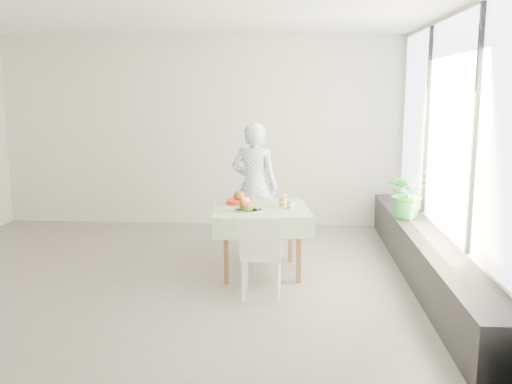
# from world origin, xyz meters

# --- Properties ---
(floor) EXTENTS (6.00, 6.00, 0.00)m
(floor) POSITION_xyz_m (0.00, 0.00, 0.00)
(floor) COLOR #615F5C
(floor) RESTS_ON ground
(ceiling) EXTENTS (6.00, 6.00, 0.00)m
(ceiling) POSITION_xyz_m (0.00, 0.00, 2.80)
(ceiling) COLOR white
(ceiling) RESTS_ON ground
(wall_back) EXTENTS (6.00, 0.02, 2.80)m
(wall_back) POSITION_xyz_m (0.00, 2.50, 1.40)
(wall_back) COLOR beige
(wall_back) RESTS_ON ground
(wall_front) EXTENTS (6.00, 0.02, 2.80)m
(wall_front) POSITION_xyz_m (0.00, -2.50, 1.40)
(wall_front) COLOR beige
(wall_front) RESTS_ON ground
(wall_right) EXTENTS (0.02, 5.00, 2.80)m
(wall_right) POSITION_xyz_m (3.00, 0.00, 1.40)
(wall_right) COLOR beige
(wall_right) RESTS_ON ground
(window_pane) EXTENTS (0.01, 4.80, 2.18)m
(window_pane) POSITION_xyz_m (2.97, 0.00, 1.65)
(window_pane) COLOR #D1E0F9
(window_pane) RESTS_ON ground
(window_ledge) EXTENTS (0.40, 4.80, 0.50)m
(window_ledge) POSITION_xyz_m (2.80, 0.00, 0.25)
(window_ledge) COLOR black
(window_ledge) RESTS_ON ground
(cafe_table) EXTENTS (1.16, 1.16, 0.74)m
(cafe_table) POSITION_xyz_m (1.02, 0.16, 0.46)
(cafe_table) COLOR brown
(cafe_table) RESTS_ON ground
(chair_far) EXTENTS (0.42, 0.42, 0.86)m
(chair_far) POSITION_xyz_m (0.92, 0.98, 0.27)
(chair_far) COLOR white
(chair_far) RESTS_ON ground
(chair_near) EXTENTS (0.40, 0.40, 0.83)m
(chair_near) POSITION_xyz_m (1.08, -0.59, 0.26)
(chair_near) COLOR white
(chair_near) RESTS_ON ground
(diner) EXTENTS (0.66, 0.50, 1.63)m
(diner) POSITION_xyz_m (0.90, 1.08, 0.82)
(diner) COLOR #89AADB
(diner) RESTS_ON ground
(main_dish) EXTENTS (0.30, 0.30, 0.15)m
(main_dish) POSITION_xyz_m (0.90, -0.04, 0.79)
(main_dish) COLOR white
(main_dish) RESTS_ON cafe_table
(juice_cup_orange) EXTENTS (0.10, 0.10, 0.28)m
(juice_cup_orange) POSITION_xyz_m (1.27, 0.23, 0.81)
(juice_cup_orange) COLOR white
(juice_cup_orange) RESTS_ON cafe_table
(juice_cup_lemonade) EXTENTS (0.09, 0.09, 0.26)m
(juice_cup_lemonade) POSITION_xyz_m (1.36, 0.09, 0.80)
(juice_cup_lemonade) COLOR white
(juice_cup_lemonade) RESTS_ON cafe_table
(second_dish) EXTENTS (0.31, 0.31, 0.15)m
(second_dish) POSITION_xyz_m (0.78, 0.36, 0.78)
(second_dish) COLOR red
(second_dish) RESTS_ON cafe_table
(potted_plant) EXTENTS (0.71, 0.68, 0.62)m
(potted_plant) POSITION_xyz_m (2.75, 0.84, 0.81)
(potted_plant) COLOR #297C2B
(potted_plant) RESTS_ON window_ledge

